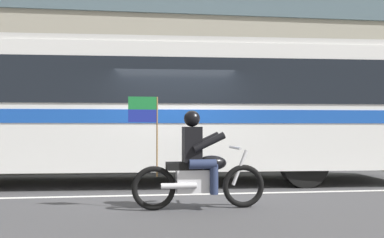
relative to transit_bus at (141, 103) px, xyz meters
The scene contains 7 objects.
ground_plane 2.34m from the transit_bus, 59.64° to the right, with size 60.00×60.00×0.00m, color #3D3D3F.
sidewalk_curb 4.36m from the transit_bus, 79.85° to the left, with size 28.00×3.80×0.15m, color gray.
lane_center_stripe 2.69m from the transit_bus, 68.70° to the right, with size 26.60×0.14×0.01m, color silver.
office_building_facade 6.80m from the transit_bus, 83.55° to the left, with size 28.00×0.89×9.21m.
transit_bus is the anchor object (origin of this frame).
motorcycle_with_rider 3.52m from the transit_bus, 73.96° to the right, with size 2.20×0.64×1.78m.
fire_hydrant 4.32m from the transit_bus, 43.58° to the left, with size 0.22×0.30×0.75m.
Camera 1 is at (-0.64, -8.23, 1.28)m, focal length 36.99 mm.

